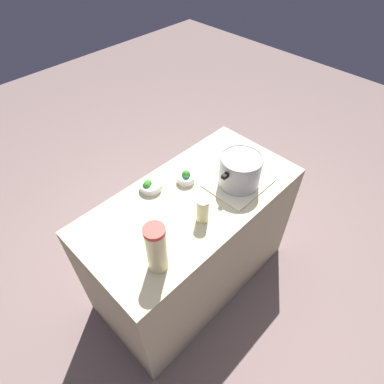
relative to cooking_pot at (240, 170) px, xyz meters
name	(u,v)px	position (x,y,z in m)	size (l,w,h in m)	color
ground_plane	(192,276)	(0.28, -0.11, -0.97)	(8.00, 8.00, 0.00)	#77615D
counter_slab	(192,243)	(0.28, -0.11, -0.54)	(1.32, 0.66, 0.87)	#BCB189
dish_cloth	(238,183)	(0.00, 0.00, -0.10)	(0.35, 0.29, 0.01)	beige
cooking_pot	(240,170)	(0.00, 0.00, 0.00)	(0.31, 0.24, 0.19)	#B7B7BC
lemonade_pitcher	(156,248)	(0.69, 0.08, 0.03)	(0.10, 0.10, 0.27)	#F4E8A1
mason_jar	(203,210)	(0.35, 0.04, -0.03)	(0.07, 0.07, 0.15)	beige
broccoli_bowl_front	(186,177)	(0.20, -0.23, -0.07)	(0.11, 0.11, 0.08)	silver
broccoli_bowl_center	(150,186)	(0.39, -0.33, -0.08)	(0.13, 0.13, 0.07)	silver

